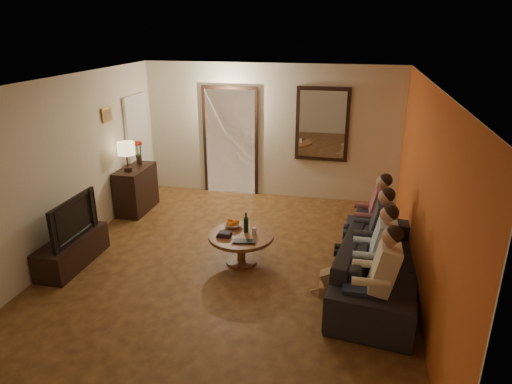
% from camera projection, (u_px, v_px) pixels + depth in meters
% --- Properties ---
extents(floor, '(5.00, 6.00, 0.01)m').
position_uv_depth(floor, '(231.00, 266.00, 6.58)').
color(floor, '#482A13').
rests_on(floor, ground).
extents(ceiling, '(5.00, 6.00, 0.01)m').
position_uv_depth(ceiling, '(227.00, 82.00, 5.67)').
color(ceiling, white).
rests_on(ceiling, back_wall).
extents(back_wall, '(5.00, 0.02, 2.60)m').
position_uv_depth(back_wall, '(270.00, 132.00, 8.88)').
color(back_wall, beige).
rests_on(back_wall, floor).
extents(front_wall, '(5.00, 0.02, 2.60)m').
position_uv_depth(front_wall, '(122.00, 309.00, 3.38)').
color(front_wall, beige).
rests_on(front_wall, floor).
extents(left_wall, '(0.02, 6.00, 2.60)m').
position_uv_depth(left_wall, '(64.00, 169.00, 6.62)').
color(left_wall, beige).
rests_on(left_wall, floor).
extents(right_wall, '(0.02, 6.00, 2.60)m').
position_uv_depth(right_wall, '(425.00, 194.00, 5.63)').
color(right_wall, beige).
rests_on(right_wall, floor).
extents(orange_accent, '(0.01, 6.00, 2.60)m').
position_uv_depth(orange_accent, '(424.00, 194.00, 5.63)').
color(orange_accent, orange).
rests_on(orange_accent, right_wall).
extents(kitchen_doorway, '(1.00, 0.06, 2.10)m').
position_uv_depth(kitchen_doorway, '(231.00, 142.00, 9.10)').
color(kitchen_doorway, '#FFE0A5').
rests_on(kitchen_doorway, floor).
extents(door_trim, '(1.12, 0.04, 2.22)m').
position_uv_depth(door_trim, '(230.00, 143.00, 9.09)').
color(door_trim, black).
rests_on(door_trim, floor).
extents(fridge_glimpse, '(0.45, 0.03, 1.70)m').
position_uv_depth(fridge_glimpse, '(243.00, 150.00, 9.11)').
color(fridge_glimpse, silver).
rests_on(fridge_glimpse, floor).
extents(mirror_frame, '(1.00, 0.05, 1.40)m').
position_uv_depth(mirror_frame, '(322.00, 124.00, 8.57)').
color(mirror_frame, black).
rests_on(mirror_frame, back_wall).
extents(mirror_glass, '(0.86, 0.02, 1.26)m').
position_uv_depth(mirror_glass, '(322.00, 125.00, 8.54)').
color(mirror_glass, white).
rests_on(mirror_glass, back_wall).
extents(white_door, '(0.06, 0.85, 2.04)m').
position_uv_depth(white_door, '(139.00, 148.00, 8.82)').
color(white_door, white).
rests_on(white_door, floor).
extents(framed_art, '(0.03, 0.28, 0.24)m').
position_uv_depth(framed_art, '(107.00, 115.00, 7.62)').
color(framed_art, '#B28C33').
rests_on(framed_art, left_wall).
extents(art_canvas, '(0.01, 0.22, 0.18)m').
position_uv_depth(art_canvas, '(108.00, 115.00, 7.61)').
color(art_canvas, brown).
rests_on(art_canvas, left_wall).
extents(dresser, '(0.45, 0.93, 0.83)m').
position_uv_depth(dresser, '(136.00, 189.00, 8.39)').
color(dresser, black).
rests_on(dresser, floor).
extents(table_lamp, '(0.30, 0.30, 0.54)m').
position_uv_depth(table_lamp, '(127.00, 157.00, 7.95)').
color(table_lamp, beige).
rests_on(table_lamp, dresser).
extents(flower_vase, '(0.14, 0.14, 0.44)m').
position_uv_depth(flower_vase, '(138.00, 153.00, 8.37)').
color(flower_vase, red).
rests_on(flower_vase, dresser).
extents(tv_stand, '(0.45, 1.25, 0.42)m').
position_uv_depth(tv_stand, '(72.00, 251.00, 6.56)').
color(tv_stand, black).
rests_on(tv_stand, floor).
extents(tv, '(1.05, 0.14, 0.60)m').
position_uv_depth(tv, '(67.00, 218.00, 6.38)').
color(tv, black).
rests_on(tv, tv_stand).
extents(sofa, '(2.61, 1.33, 0.73)m').
position_uv_depth(sofa, '(381.00, 264.00, 5.89)').
color(sofa, black).
rests_on(sofa, floor).
extents(person_a, '(0.60, 0.40, 1.20)m').
position_uv_depth(person_a, '(377.00, 284.00, 5.01)').
color(person_a, tan).
rests_on(person_a, sofa).
extents(person_b, '(0.60, 0.40, 1.20)m').
position_uv_depth(person_b, '(375.00, 258.00, 5.56)').
color(person_b, tan).
rests_on(person_b, sofa).
extents(person_c, '(0.60, 0.40, 1.20)m').
position_uv_depth(person_c, '(374.00, 237.00, 6.11)').
color(person_c, tan).
rests_on(person_c, sofa).
extents(person_d, '(0.60, 0.40, 1.20)m').
position_uv_depth(person_d, '(373.00, 219.00, 6.66)').
color(person_d, tan).
rests_on(person_d, sofa).
extents(dog, '(0.57, 0.27, 0.56)m').
position_uv_depth(dog, '(340.00, 276.00, 5.76)').
color(dog, '#A56B4C').
rests_on(dog, floor).
extents(coffee_table, '(1.04, 1.04, 0.45)m').
position_uv_depth(coffee_table, '(241.00, 249.00, 6.59)').
color(coffee_table, brown).
rests_on(coffee_table, floor).
extents(bowl, '(0.26, 0.26, 0.06)m').
position_uv_depth(bowl, '(233.00, 225.00, 6.74)').
color(bowl, white).
rests_on(bowl, coffee_table).
extents(oranges, '(0.20, 0.20, 0.08)m').
position_uv_depth(oranges, '(233.00, 221.00, 6.72)').
color(oranges, orange).
rests_on(oranges, bowl).
extents(wine_bottle, '(0.07, 0.07, 0.31)m').
position_uv_depth(wine_bottle, '(246.00, 222.00, 6.54)').
color(wine_bottle, black).
rests_on(wine_bottle, coffee_table).
extents(wine_glass, '(0.06, 0.06, 0.10)m').
position_uv_depth(wine_glass, '(254.00, 231.00, 6.51)').
color(wine_glass, silver).
rests_on(wine_glass, coffee_table).
extents(book_stack, '(0.20, 0.15, 0.07)m').
position_uv_depth(book_stack, '(224.00, 234.00, 6.45)').
color(book_stack, black).
rests_on(book_stack, coffee_table).
extents(laptop, '(0.36, 0.26, 0.03)m').
position_uv_depth(laptop, '(243.00, 243.00, 6.23)').
color(laptop, black).
rests_on(laptop, coffee_table).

